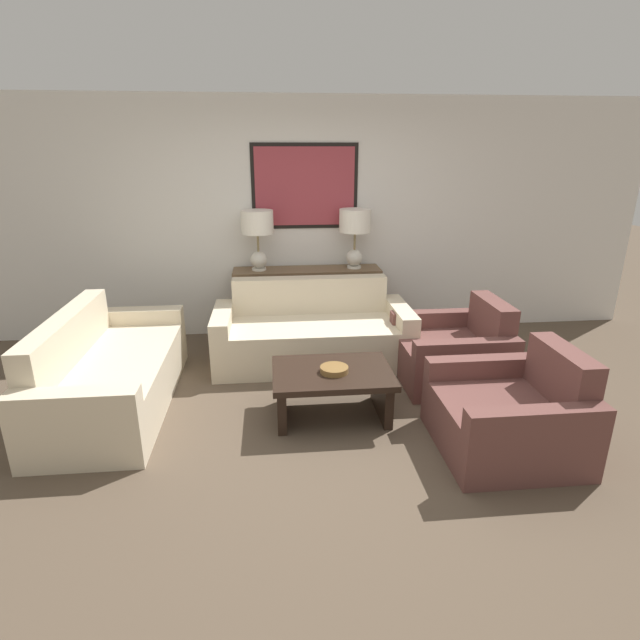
# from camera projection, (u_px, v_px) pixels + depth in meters

# --- Properties ---
(ground_plane) EXTENTS (20.00, 20.00, 0.00)m
(ground_plane) POSITION_uv_depth(u_px,v_px,m) (328.00, 430.00, 3.93)
(ground_plane) COLOR brown
(back_wall) EXTENTS (7.96, 0.12, 2.65)m
(back_wall) POSITION_uv_depth(u_px,v_px,m) (305.00, 219.00, 5.69)
(back_wall) COLOR silver
(back_wall) RESTS_ON ground_plane
(console_table) EXTENTS (1.65, 0.38, 0.82)m
(console_table) POSITION_uv_depth(u_px,v_px,m) (307.00, 304.00, 5.74)
(console_table) COLOR brown
(console_table) RESTS_ON ground_plane
(table_lamp_left) EXTENTS (0.35, 0.35, 0.66)m
(table_lamp_left) POSITION_uv_depth(u_px,v_px,m) (257.00, 229.00, 5.41)
(table_lamp_left) COLOR silver
(table_lamp_left) RESTS_ON console_table
(table_lamp_right) EXTENTS (0.35, 0.35, 0.66)m
(table_lamp_right) POSITION_uv_depth(u_px,v_px,m) (355.00, 228.00, 5.51)
(table_lamp_right) COLOR silver
(table_lamp_right) RESTS_ON console_table
(couch_by_back_wall) EXTENTS (1.99, 0.87, 0.82)m
(couch_by_back_wall) POSITION_uv_depth(u_px,v_px,m) (312.00, 335.00, 5.14)
(couch_by_back_wall) COLOR beige
(couch_by_back_wall) RESTS_ON ground_plane
(couch_by_side) EXTENTS (0.87, 1.99, 0.82)m
(couch_by_side) POSITION_uv_depth(u_px,v_px,m) (110.00, 374.00, 4.25)
(couch_by_side) COLOR beige
(couch_by_side) RESTS_ON ground_plane
(coffee_table) EXTENTS (0.96, 0.69, 0.41)m
(coffee_table) POSITION_uv_depth(u_px,v_px,m) (332.00, 384.00, 4.05)
(coffee_table) COLOR black
(coffee_table) RESTS_ON ground_plane
(decorative_bowl) EXTENTS (0.23, 0.23, 0.05)m
(decorative_bowl) POSITION_uv_depth(u_px,v_px,m) (334.00, 369.00, 3.97)
(decorative_bowl) COLOR olive
(decorative_bowl) RESTS_ON coffee_table
(armchair_near_back_wall) EXTENTS (0.95, 0.96, 0.77)m
(armchair_near_back_wall) POSITION_uv_depth(u_px,v_px,m) (453.00, 353.00, 4.73)
(armchair_near_back_wall) COLOR brown
(armchair_near_back_wall) RESTS_ON ground_plane
(armchair_near_camera) EXTENTS (0.95, 0.96, 0.77)m
(armchair_near_camera) POSITION_uv_depth(u_px,v_px,m) (510.00, 416.00, 3.63)
(armchair_near_camera) COLOR brown
(armchair_near_camera) RESTS_ON ground_plane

